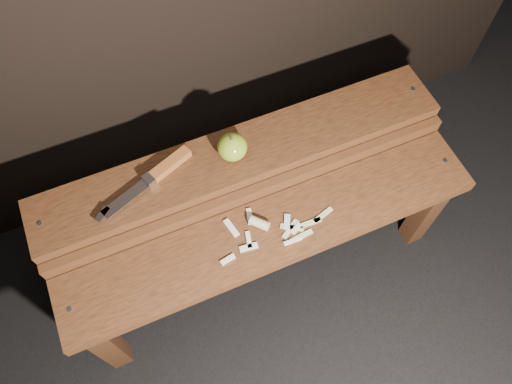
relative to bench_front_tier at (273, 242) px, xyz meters
name	(u,v)px	position (x,y,z in m)	size (l,w,h in m)	color
ground	(263,266)	(0.00, 0.06, -0.35)	(60.00, 60.00, 0.00)	black
bench_front_tier	(273,242)	(0.00, 0.00, 0.00)	(1.20, 0.20, 0.42)	#391E0E
bench_rear_tier	(242,169)	(0.00, 0.23, 0.06)	(1.20, 0.21, 0.50)	#391E0E
apple	(232,147)	(-0.02, 0.23, 0.18)	(0.08, 0.08, 0.09)	olive
knife	(159,173)	(-0.23, 0.25, 0.16)	(0.30, 0.13, 0.03)	#984D21
apple_scraps	(268,228)	(-0.01, 0.02, 0.07)	(0.35, 0.14, 0.03)	beige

